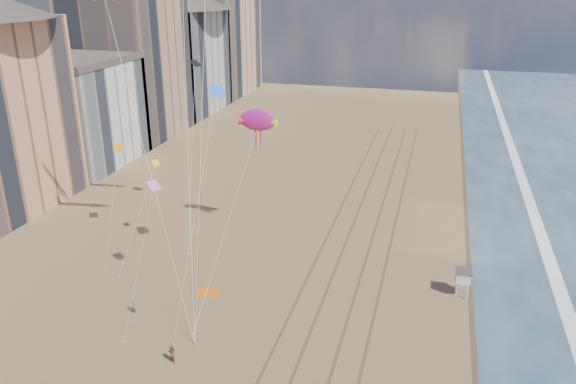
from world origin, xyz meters
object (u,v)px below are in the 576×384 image
Objects in this scene: lifeguard_stand at (463,276)px; kite_flyer_b at (172,355)px; show_kite at (258,120)px; grounded_kite at (208,292)px; kite_flyer_a at (134,306)px.

lifeguard_stand is 27.72m from kite_flyer_b.
show_kite reaches higher than lifeguard_stand.
kite_flyer_a is (-5.17, -4.89, 0.60)m from grounded_kite.
kite_flyer_a is at bearing -110.36° from show_kite.
kite_flyer_b reaches higher than grounded_kite.
kite_flyer_a reaches higher than grounded_kite.
lifeguard_stand reaches higher than kite_flyer_a.
grounded_kite is 1.55× the size of kite_flyer_a.
show_kite is 15.79× the size of kite_flyer_a.
grounded_kite is at bearing -95.82° from show_kite.
kite_flyer_b is at bearing -96.14° from grounded_kite.
grounded_kite is 0.10× the size of show_kite.
show_kite reaches higher than grounded_kite.
show_kite is (-22.39, 6.46, 12.08)m from lifeguard_stand.
kite_flyer_b is (6.54, -5.53, 0.08)m from kite_flyer_a.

